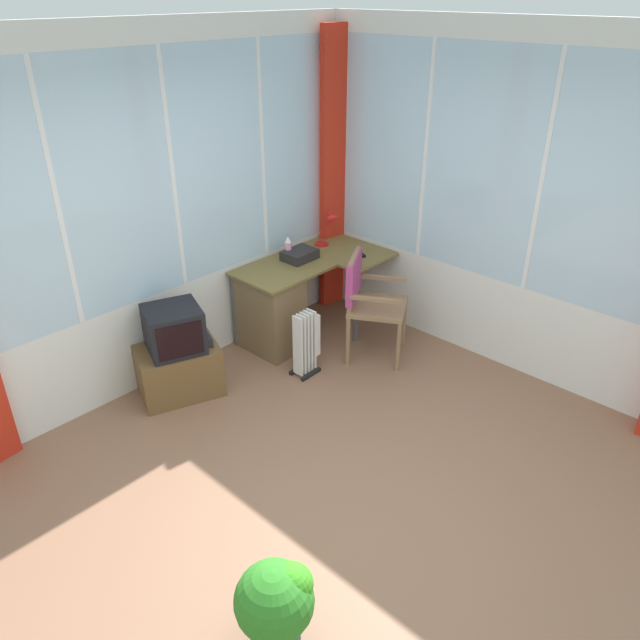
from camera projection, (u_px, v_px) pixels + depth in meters
name	position (u px, v px, depth m)	size (l,w,h in m)	color
ground	(334.00, 513.00, 3.94)	(5.62, 5.21, 0.06)	#895F46
north_window_panel	(123.00, 226.00, 4.54)	(4.62, 0.07, 2.78)	silver
east_window_panel	(537.00, 215.00, 4.76)	(0.07, 4.21, 2.78)	silver
curtain_corner	(334.00, 176.00, 5.90)	(0.31, 0.07, 2.68)	red
desk	(276.00, 306.00, 5.56)	(1.42, 0.84, 0.74)	brown
desk_lamp	(331.00, 223.00, 5.88)	(0.24, 0.21, 0.33)	red
tv_remote	(360.00, 254.00, 5.73)	(0.04, 0.15, 0.02)	black
spray_bottle	(288.00, 248.00, 5.62)	(0.06, 0.06, 0.22)	pink
paper_tray	(300.00, 255.00, 5.63)	(0.30, 0.23, 0.09)	#262324
wooden_armchair	(364.00, 293.00, 5.32)	(0.66, 0.66, 0.95)	#8A6748
tv_on_stand	(178.00, 357.00, 4.91)	(0.75, 0.64, 0.78)	brown
space_heater	(307.00, 342.00, 5.20)	(0.27, 0.17, 0.58)	silver
potted_plant	(277.00, 603.00, 3.00)	(0.40, 0.40, 0.52)	#384D57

